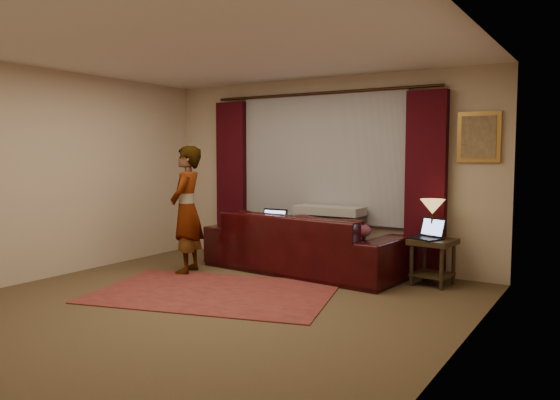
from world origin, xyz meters
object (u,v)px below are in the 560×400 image
at_px(tiffany_lamp, 432,219).
at_px(person, 187,210).
at_px(laptop_sofa, 270,220).
at_px(laptop_table, 425,229).
at_px(end_table, 433,262).
at_px(sofa, 304,231).

xyz_separation_m(tiffany_lamp, person, (-2.89, -1.08, 0.04)).
xyz_separation_m(laptop_sofa, laptop_table, (2.02, 0.24, 0.00)).
relative_size(laptop_sofa, tiffany_lamp, 0.85).
bearing_deg(laptop_table, end_table, 68.07).
bearing_deg(person, laptop_sofa, 109.44).
bearing_deg(tiffany_lamp, end_table, -61.59).
height_order(sofa, tiffany_lamp, sofa).
relative_size(sofa, laptop_table, 7.07).
height_order(tiffany_lamp, person, person).
bearing_deg(sofa, tiffany_lamp, -167.16).
bearing_deg(end_table, laptop_sofa, -171.71).
relative_size(end_table, tiffany_lamp, 1.18).
distance_m(sofa, laptop_sofa, 0.48).
relative_size(sofa, person, 1.62).
distance_m(laptop_sofa, laptop_table, 2.04).
bearing_deg(person, tiffany_lamp, 89.23).
xyz_separation_m(end_table, tiffany_lamp, (-0.04, 0.07, 0.51)).
height_order(sofa, person, person).
xyz_separation_m(end_table, person, (-2.92, -1.02, 0.55)).
xyz_separation_m(laptop_table, person, (-2.85, -0.95, 0.15)).
relative_size(end_table, person, 0.33).
relative_size(sofa, end_table, 4.87).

